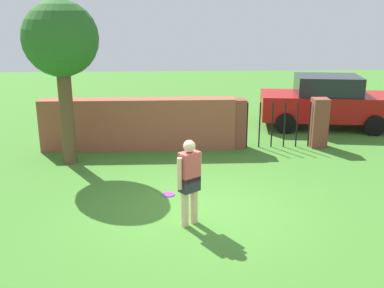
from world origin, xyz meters
TOP-DOWN VIEW (x-y plane):
  - ground_plane at (0.00, 0.00)m, footprint 40.00×40.00m
  - brick_wall at (-1.50, 4.16)m, footprint 5.38×0.50m
  - tree at (-3.18, 3.04)m, footprint 1.82×1.82m
  - person at (-0.25, -0.53)m, footprint 0.45×0.39m
  - fence_gate at (2.45, 4.16)m, footprint 2.76×0.44m
  - car at (4.50, 6.24)m, footprint 4.40×2.37m
  - frisbee_purple at (-0.65, 0.85)m, footprint 0.27×0.27m

SIDE VIEW (x-z plane):
  - ground_plane at x=0.00m, z-range 0.00..0.00m
  - frisbee_purple at x=-0.65m, z-range 0.00..0.02m
  - fence_gate at x=2.45m, z-range 0.00..1.40m
  - brick_wall at x=-1.50m, z-range 0.00..1.43m
  - car at x=4.50m, z-range 0.00..1.72m
  - person at x=-0.25m, z-range 0.09..1.71m
  - tree at x=-3.18m, z-range 1.02..5.06m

